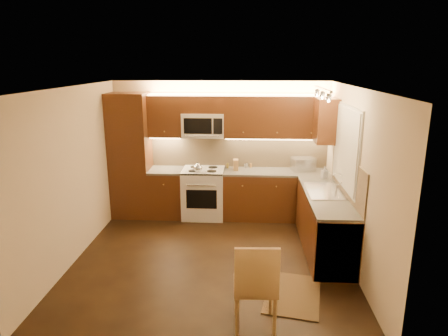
# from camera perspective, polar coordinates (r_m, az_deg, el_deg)

# --- Properties ---
(floor) EXTENTS (4.00, 4.00, 0.01)m
(floor) POSITION_cam_1_polar(r_m,az_deg,el_deg) (6.08, -1.76, -12.80)
(floor) COLOR black
(floor) RESTS_ON ground
(ceiling) EXTENTS (4.00, 4.00, 0.01)m
(ceiling) POSITION_cam_1_polar(r_m,az_deg,el_deg) (5.39, -1.97, 11.43)
(ceiling) COLOR beige
(ceiling) RESTS_ON ground
(wall_back) EXTENTS (4.00, 0.01, 2.50)m
(wall_back) POSITION_cam_1_polar(r_m,az_deg,el_deg) (7.54, -0.50, 2.85)
(wall_back) COLOR beige
(wall_back) RESTS_ON ground
(wall_front) EXTENTS (4.00, 0.01, 2.50)m
(wall_front) POSITION_cam_1_polar(r_m,az_deg,el_deg) (3.74, -4.63, -10.05)
(wall_front) COLOR beige
(wall_front) RESTS_ON ground
(wall_left) EXTENTS (0.01, 4.00, 2.50)m
(wall_left) POSITION_cam_1_polar(r_m,az_deg,el_deg) (6.12, -20.86, -1.02)
(wall_left) COLOR beige
(wall_left) RESTS_ON ground
(wall_right) EXTENTS (0.01, 4.00, 2.50)m
(wall_right) POSITION_cam_1_polar(r_m,az_deg,el_deg) (5.79, 18.29, -1.67)
(wall_right) COLOR beige
(wall_right) RESTS_ON ground
(pantry) EXTENTS (0.70, 0.60, 2.30)m
(pantry) POSITION_cam_1_polar(r_m,az_deg,el_deg) (7.56, -13.23, 1.71)
(pantry) COLOR #3F240D
(pantry) RESTS_ON floor
(base_cab_back_left) EXTENTS (0.62, 0.60, 0.86)m
(base_cab_back_left) POSITION_cam_1_polar(r_m,az_deg,el_deg) (7.60, -8.12, -3.62)
(base_cab_back_left) COLOR #3F240D
(base_cab_back_left) RESTS_ON floor
(counter_back_left) EXTENTS (0.62, 0.60, 0.04)m
(counter_back_left) POSITION_cam_1_polar(r_m,az_deg,el_deg) (7.47, -8.25, -0.34)
(counter_back_left) COLOR #3D3A37
(counter_back_left) RESTS_ON base_cab_back_left
(base_cab_back_right) EXTENTS (1.92, 0.60, 0.86)m
(base_cab_back_right) POSITION_cam_1_polar(r_m,az_deg,el_deg) (7.47, 7.36, -3.91)
(base_cab_back_right) COLOR #3F240D
(base_cab_back_right) RESTS_ON floor
(counter_back_right) EXTENTS (1.92, 0.60, 0.04)m
(counter_back_right) POSITION_cam_1_polar(r_m,az_deg,el_deg) (7.34, 7.47, -0.59)
(counter_back_right) COLOR #3D3A37
(counter_back_right) RESTS_ON base_cab_back_right
(base_cab_right) EXTENTS (0.60, 2.00, 0.86)m
(base_cab_right) POSITION_cam_1_polar(r_m,az_deg,el_deg) (6.35, 14.15, -7.72)
(base_cab_right) COLOR #3F240D
(base_cab_right) RESTS_ON floor
(counter_right) EXTENTS (0.60, 2.00, 0.04)m
(counter_right) POSITION_cam_1_polar(r_m,az_deg,el_deg) (6.20, 14.41, -3.88)
(counter_right) COLOR #3D3A37
(counter_right) RESTS_ON base_cab_right
(dishwasher) EXTENTS (0.58, 0.60, 0.84)m
(dishwasher) POSITION_cam_1_polar(r_m,az_deg,el_deg) (5.73, 15.43, -10.40)
(dishwasher) COLOR silver
(dishwasher) RESTS_ON floor
(backsplash_back) EXTENTS (3.30, 0.02, 0.60)m
(backsplash_back) POSITION_cam_1_polar(r_m,az_deg,el_deg) (7.53, 2.16, 2.43)
(backsplash_back) COLOR tan
(backsplash_back) RESTS_ON wall_back
(backsplash_right) EXTENTS (0.02, 2.00, 0.60)m
(backsplash_right) POSITION_cam_1_polar(r_m,az_deg,el_deg) (6.17, 17.24, -1.06)
(backsplash_right) COLOR tan
(backsplash_right) RESTS_ON wall_right
(upper_cab_back_left) EXTENTS (0.62, 0.35, 0.75)m
(upper_cab_back_left) POSITION_cam_1_polar(r_m,az_deg,el_deg) (7.40, -8.34, 7.37)
(upper_cab_back_left) COLOR #3F240D
(upper_cab_back_left) RESTS_ON wall_back
(upper_cab_back_right) EXTENTS (1.92, 0.35, 0.75)m
(upper_cab_back_right) POSITION_cam_1_polar(r_m,az_deg,el_deg) (7.27, 7.67, 7.26)
(upper_cab_back_right) COLOR #3F240D
(upper_cab_back_right) RESTS_ON wall_back
(upper_cab_bridge) EXTENTS (0.76, 0.35, 0.31)m
(upper_cab_bridge) POSITION_cam_1_polar(r_m,az_deg,el_deg) (7.26, -3.00, 9.12)
(upper_cab_bridge) COLOR #3F240D
(upper_cab_bridge) RESTS_ON wall_back
(upper_cab_right_corner) EXTENTS (0.35, 0.50, 0.75)m
(upper_cab_right_corner) POSITION_cam_1_polar(r_m,az_deg,el_deg) (6.95, 14.43, 6.59)
(upper_cab_right_corner) COLOR #3F240D
(upper_cab_right_corner) RESTS_ON wall_right
(stove) EXTENTS (0.76, 0.65, 0.92)m
(stove) POSITION_cam_1_polar(r_m,az_deg,el_deg) (7.46, -2.96, -3.59)
(stove) COLOR silver
(stove) RESTS_ON floor
(microwave) EXTENTS (0.76, 0.38, 0.44)m
(microwave) POSITION_cam_1_polar(r_m,az_deg,el_deg) (7.30, -2.97, 6.17)
(microwave) COLOR silver
(microwave) RESTS_ON wall_back
(window_frame) EXTENTS (0.03, 1.44, 1.24)m
(window_frame) POSITION_cam_1_polar(r_m,az_deg,el_deg) (6.22, 17.16, 2.87)
(window_frame) COLOR silver
(window_frame) RESTS_ON wall_right
(window_blinds) EXTENTS (0.02, 1.36, 1.16)m
(window_blinds) POSITION_cam_1_polar(r_m,az_deg,el_deg) (6.21, 16.98, 2.87)
(window_blinds) COLOR silver
(window_blinds) RESTS_ON wall_right
(sink) EXTENTS (0.52, 0.86, 0.15)m
(sink) POSITION_cam_1_polar(r_m,az_deg,el_deg) (6.31, 14.21, -2.62)
(sink) COLOR silver
(sink) RESTS_ON counter_right
(faucet) EXTENTS (0.20, 0.04, 0.30)m
(faucet) POSITION_cam_1_polar(r_m,az_deg,el_deg) (6.32, 15.86, -1.98)
(faucet) COLOR silver
(faucet) RESTS_ON counter_right
(track_light_bar) EXTENTS (0.04, 1.20, 0.03)m
(track_light_bar) POSITION_cam_1_polar(r_m,az_deg,el_deg) (5.87, 13.95, 10.90)
(track_light_bar) COLOR silver
(track_light_bar) RESTS_ON ceiling
(kettle) EXTENTS (0.19, 0.19, 0.19)m
(kettle) POSITION_cam_1_polar(r_m,az_deg,el_deg) (7.13, -3.77, 0.16)
(kettle) COLOR silver
(kettle) RESTS_ON stove
(toaster_oven) EXTENTS (0.46, 0.38, 0.24)m
(toaster_oven) POSITION_cam_1_polar(r_m,az_deg,el_deg) (7.43, 11.24, 0.55)
(toaster_oven) COLOR silver
(toaster_oven) RESTS_ON counter_back_right
(knife_block) EXTENTS (0.10, 0.15, 0.20)m
(knife_block) POSITION_cam_1_polar(r_m,az_deg,el_deg) (7.32, 1.70, 0.47)
(knife_block) COLOR #AC8A4D
(knife_block) RESTS_ON counter_back_right
(spice_jar_a) EXTENTS (0.04, 0.04, 0.10)m
(spice_jar_a) POSITION_cam_1_polar(r_m,az_deg,el_deg) (7.49, 3.30, 0.38)
(spice_jar_a) COLOR silver
(spice_jar_a) RESTS_ON counter_back_right
(spice_jar_b) EXTENTS (0.05, 0.05, 0.09)m
(spice_jar_b) POSITION_cam_1_polar(r_m,az_deg,el_deg) (7.47, 0.51, 0.35)
(spice_jar_b) COLOR olive
(spice_jar_b) RESTS_ON counter_back_right
(spice_jar_c) EXTENTS (0.04, 0.04, 0.09)m
(spice_jar_c) POSITION_cam_1_polar(r_m,az_deg,el_deg) (7.49, 3.01, 0.34)
(spice_jar_c) COLOR silver
(spice_jar_c) RESTS_ON counter_back_right
(spice_jar_d) EXTENTS (0.04, 0.04, 0.09)m
(spice_jar_d) POSITION_cam_1_polar(r_m,az_deg,el_deg) (7.51, 3.85, 0.36)
(spice_jar_d) COLOR #A26F30
(spice_jar_d) RESTS_ON counter_back_right
(soap_bottle) EXTENTS (0.12, 0.12, 0.21)m
(soap_bottle) POSITION_cam_1_polar(r_m,az_deg,el_deg) (7.01, 14.20, -0.62)
(soap_bottle) COLOR #ADADB2
(soap_bottle) RESTS_ON counter_right
(rug) EXTENTS (0.83, 1.09, 0.01)m
(rug) POSITION_cam_1_polar(r_m,az_deg,el_deg) (5.31, 9.82, -17.39)
(rug) COLOR black
(rug) RESTS_ON floor
(dining_chair) EXTENTS (0.48, 0.48, 1.04)m
(dining_chair) POSITION_cam_1_polar(r_m,az_deg,el_deg) (4.47, 4.49, -16.18)
(dining_chair) COLOR #AC8A4D
(dining_chair) RESTS_ON floor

